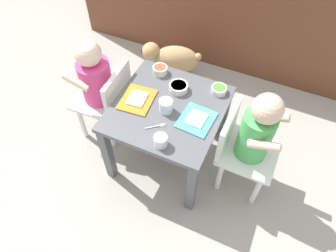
# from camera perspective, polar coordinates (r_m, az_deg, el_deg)

# --- Properties ---
(ground_plane) EXTENTS (7.00, 7.00, 0.00)m
(ground_plane) POSITION_cam_1_polar(r_m,az_deg,el_deg) (1.90, 0.00, -5.32)
(ground_plane) COLOR #9E998E
(dining_table) EXTENTS (0.54, 0.55, 0.44)m
(dining_table) POSITION_cam_1_polar(r_m,az_deg,el_deg) (1.61, 0.00, 1.65)
(dining_table) COLOR #515459
(dining_table) RESTS_ON ground
(seated_child_left) EXTENTS (0.29, 0.29, 0.67)m
(seated_child_left) POSITION_cam_1_polar(r_m,az_deg,el_deg) (1.75, -12.72, 8.00)
(seated_child_left) COLOR white
(seated_child_left) RESTS_ON ground
(seated_child_right) EXTENTS (0.28, 0.28, 0.68)m
(seated_child_right) POSITION_cam_1_polar(r_m,az_deg,el_deg) (1.51, 15.29, -1.49)
(seated_child_right) COLOR white
(seated_child_right) RESTS_ON ground
(dog) EXTENTS (0.41, 0.24, 0.30)m
(dog) POSITION_cam_1_polar(r_m,az_deg,el_deg) (2.20, 0.78, 12.21)
(dog) COLOR tan
(dog) RESTS_ON ground
(food_tray_left) EXTENTS (0.17, 0.20, 0.02)m
(food_tray_left) POSITION_cam_1_polar(r_m,az_deg,el_deg) (1.59, -5.61, 4.86)
(food_tray_left) COLOR orange
(food_tray_left) RESTS_ON dining_table
(food_tray_right) EXTENTS (0.17, 0.19, 0.02)m
(food_tray_right) POSITION_cam_1_polar(r_m,az_deg,el_deg) (1.50, 5.22, 1.17)
(food_tray_right) COLOR #4CC6BC
(food_tray_right) RESTS_ON dining_table
(water_cup_left) EXTENTS (0.07, 0.07, 0.07)m
(water_cup_left) POSITION_cam_1_polar(r_m,az_deg,el_deg) (1.52, -0.51, 3.65)
(water_cup_left) COLOR white
(water_cup_left) RESTS_ON dining_table
(water_cup_right) EXTENTS (0.06, 0.06, 0.06)m
(water_cup_right) POSITION_cam_1_polar(r_m,az_deg,el_deg) (1.39, -1.34, -2.80)
(water_cup_right) COLOR white
(water_cup_right) RESTS_ON dining_table
(cereal_bowl_right_side) EXTENTS (0.10, 0.10, 0.04)m
(cereal_bowl_right_side) POSITION_cam_1_polar(r_m,az_deg,el_deg) (1.62, 1.78, 7.15)
(cereal_bowl_right_side) COLOR silver
(cereal_bowl_right_side) RESTS_ON dining_table
(veggie_bowl_near) EXTENTS (0.08, 0.08, 0.04)m
(veggie_bowl_near) POSITION_cam_1_polar(r_m,az_deg,el_deg) (1.71, -1.46, 10.22)
(veggie_bowl_near) COLOR silver
(veggie_bowl_near) RESTS_ON dining_table
(veggie_bowl_far) EXTENTS (0.08, 0.08, 0.03)m
(veggie_bowl_far) POSITION_cam_1_polar(r_m,az_deg,el_deg) (1.63, 9.27, 6.62)
(veggie_bowl_far) COLOR silver
(veggie_bowl_far) RESTS_ON dining_table
(spoon_by_left_tray) EXTENTS (0.09, 0.07, 0.01)m
(spoon_by_left_tray) POSITION_cam_1_polar(r_m,az_deg,el_deg) (1.47, -1.94, -0.01)
(spoon_by_left_tray) COLOR silver
(spoon_by_left_tray) RESTS_ON dining_table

